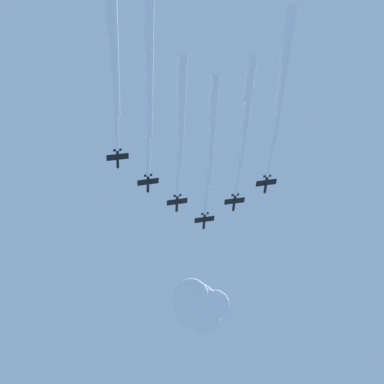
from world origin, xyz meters
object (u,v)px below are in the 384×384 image
at_px(jet_port_inner, 181,112).
at_px(jet_port_outer, 114,50).
at_px(jet_starboard_mid, 282,78).
at_px(jet_lead, 211,132).
at_px(jet_port_mid, 149,66).
at_px(jet_starboard_inner, 246,112).

height_order(jet_port_inner, jet_port_outer, jet_port_outer).
xyz_separation_m(jet_port_inner, jet_starboard_mid, (-7.28, -36.31, 1.30)).
bearing_deg(jet_port_inner, jet_port_outer, 147.12).
height_order(jet_lead, jet_port_inner, jet_lead).
bearing_deg(jet_port_mid, jet_starboard_mid, -73.36).
bearing_deg(jet_port_mid, jet_port_outer, 122.94).
relative_size(jet_starboard_mid, jet_port_outer, 1.05).
bearing_deg(jet_lead, jet_port_inner, 139.64).
relative_size(jet_lead, jet_port_inner, 1.03).
distance_m(jet_port_mid, jet_port_outer, 12.40).
relative_size(jet_port_inner, jet_starboard_inner, 1.00).
distance_m(jet_port_inner, jet_port_outer, 32.10).
xyz_separation_m(jet_port_inner, jet_starboard_inner, (4.75, -22.61, 1.55)).
xyz_separation_m(jet_port_mid, jet_port_outer, (-6.68, 10.31, 1.63)).
bearing_deg(jet_starboard_mid, jet_port_mid, 106.64).
distance_m(jet_lead, jet_starboard_inner, 14.68).
distance_m(jet_starboard_inner, jet_port_mid, 38.89).
distance_m(jet_port_inner, jet_port_mid, 21.48).
relative_size(jet_port_inner, jet_port_mid, 0.86).
bearing_deg(jet_lead, jet_port_mid, 152.26).
distance_m(jet_lead, jet_port_inner, 14.42).
relative_size(jet_lead, jet_starboard_mid, 0.94).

